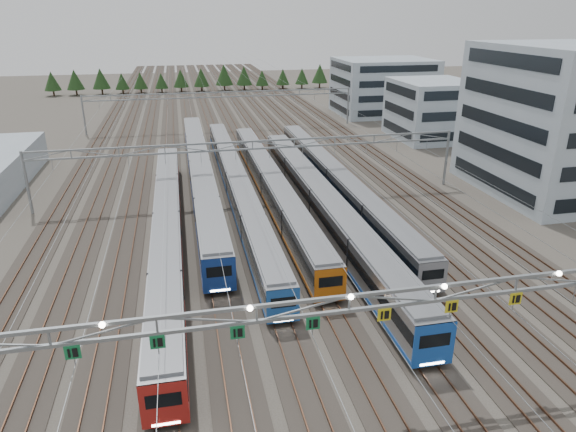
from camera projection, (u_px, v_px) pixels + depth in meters
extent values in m
plane|color=#47423A|center=(344.00, 401.00, 33.33)|extent=(400.00, 400.00, 0.00)
cube|color=#2D2823|center=(218.00, 116.00, 124.17)|extent=(54.00, 260.00, 0.08)
cube|color=brown|center=(108.00, 120.00, 119.21)|extent=(0.08, 260.00, 0.16)
cube|color=brown|center=(319.00, 111.00, 129.03)|extent=(0.08, 260.00, 0.16)
cube|color=brown|center=(215.00, 115.00, 123.99)|extent=(0.08, 260.00, 0.16)
cube|color=brown|center=(220.00, 115.00, 124.26)|extent=(0.08, 260.00, 0.16)
cube|color=black|center=(169.00, 240.00, 55.64)|extent=(2.37, 54.16, 0.36)
cube|color=#A1A3A9|center=(167.00, 226.00, 55.00)|extent=(2.78, 55.27, 3.13)
cube|color=black|center=(167.00, 222.00, 54.86)|extent=(2.84, 54.99, 0.94)
cube|color=#AE1F1A|center=(168.00, 237.00, 55.49)|extent=(2.83, 54.99, 0.35)
cube|color=slate|center=(166.00, 211.00, 54.38)|extent=(2.51, 54.16, 0.25)
cube|color=#AE1F1A|center=(164.00, 405.00, 29.94)|extent=(2.80, 0.12, 3.13)
cube|color=black|center=(164.00, 400.00, 29.77)|extent=(2.09, 0.10, 0.94)
cube|color=white|center=(166.00, 424.00, 30.39)|extent=(1.67, 0.06, 0.15)
cube|color=black|center=(201.00, 184.00, 73.96)|extent=(2.49, 62.34, 0.38)
cube|color=#A1A3A9|center=(200.00, 172.00, 73.28)|extent=(2.93, 63.61, 3.29)
cube|color=black|center=(200.00, 169.00, 73.14)|extent=(2.99, 63.29, 0.99)
cube|color=navy|center=(201.00, 181.00, 73.80)|extent=(2.98, 63.29, 0.37)
cube|color=slate|center=(199.00, 160.00, 72.64)|extent=(2.63, 62.34, 0.26)
cube|color=navy|center=(219.00, 275.00, 44.43)|extent=(2.95, 0.12, 3.29)
cube|color=black|center=(219.00, 272.00, 44.26)|extent=(2.19, 0.10, 0.99)
cube|color=white|center=(220.00, 290.00, 44.91)|extent=(1.76, 0.06, 0.16)
cube|color=black|center=(237.00, 194.00, 69.76)|extent=(2.25, 62.61, 0.34)
cube|color=#A1A3A9|center=(236.00, 183.00, 69.14)|extent=(2.65, 63.89, 2.98)
cube|color=black|center=(236.00, 180.00, 69.01)|extent=(2.71, 63.57, 0.90)
cube|color=#1F54A9|center=(237.00, 191.00, 69.61)|extent=(2.70, 63.57, 0.33)
cube|color=slate|center=(236.00, 171.00, 68.56)|extent=(2.38, 62.61, 0.24)
cube|color=#1F54A9|center=(283.00, 306.00, 40.17)|extent=(2.67, 0.12, 2.98)
cube|color=black|center=(283.00, 302.00, 40.01)|extent=(1.99, 0.10, 0.90)
cube|color=white|center=(283.00, 321.00, 40.60)|extent=(1.59, 0.06, 0.14)
cube|color=black|center=(272.00, 196.00, 68.99)|extent=(2.35, 54.71, 0.36)
cube|color=#A1A3A9|center=(271.00, 184.00, 68.35)|extent=(2.77, 55.82, 3.12)
cube|color=black|center=(271.00, 181.00, 68.21)|extent=(2.83, 55.54, 0.94)
cube|color=#CC6112|center=(272.00, 193.00, 68.83)|extent=(2.82, 55.54, 0.35)
cube|color=slate|center=(271.00, 172.00, 67.73)|extent=(2.49, 54.71, 0.25)
cube|color=#CC6112|center=(330.00, 285.00, 43.03)|extent=(2.79, 0.12, 3.12)
cube|color=black|center=(331.00, 282.00, 42.87)|extent=(2.08, 0.10, 0.94)
cube|color=white|center=(330.00, 300.00, 43.48)|extent=(1.66, 0.06, 0.15)
cube|color=black|center=(321.00, 218.00, 61.79)|extent=(2.57, 56.33, 0.39)
cube|color=#A1A3A9|center=(322.00, 203.00, 61.09)|extent=(3.03, 57.48, 3.41)
cube|color=black|center=(322.00, 200.00, 60.94)|extent=(3.09, 57.19, 1.03)
cube|color=blue|center=(321.00, 214.00, 61.62)|extent=(3.08, 57.19, 0.38)
cube|color=slate|center=(322.00, 188.00, 60.42)|extent=(2.73, 56.33, 0.27)
cube|color=blue|center=(434.00, 345.00, 35.02)|extent=(3.05, 0.12, 3.41)
cube|color=black|center=(435.00, 340.00, 34.84)|extent=(2.27, 0.10, 1.03)
cube|color=white|center=(432.00, 364.00, 35.52)|extent=(1.82, 0.06, 0.16)
cube|color=black|center=(335.00, 191.00, 70.89)|extent=(2.31, 56.11, 0.35)
cube|color=#A1A3A9|center=(336.00, 180.00, 70.26)|extent=(2.71, 57.26, 3.05)
cube|color=black|center=(336.00, 177.00, 70.13)|extent=(2.77, 56.97, 0.92)
cube|color=gray|center=(335.00, 188.00, 70.74)|extent=(2.76, 56.97, 0.34)
cube|color=slate|center=(336.00, 168.00, 69.66)|extent=(2.44, 56.11, 0.24)
cube|color=gray|center=(432.00, 278.00, 44.30)|extent=(2.73, 0.12, 3.05)
cube|color=black|center=(433.00, 274.00, 44.14)|extent=(2.04, 0.10, 0.92)
cube|color=white|center=(431.00, 292.00, 44.74)|extent=(1.63, 0.06, 0.15)
cube|color=gray|center=(350.00, 296.00, 30.44)|extent=(56.00, 0.22, 0.22)
cube|color=gray|center=(349.00, 311.00, 30.81)|extent=(56.00, 0.22, 0.22)
cube|color=#16723D|center=(73.00, 352.00, 27.85)|extent=(0.85, 0.06, 0.85)
cube|color=#16723D|center=(158.00, 342.00, 28.72)|extent=(0.85, 0.06, 0.85)
cube|color=#16723D|center=(238.00, 332.00, 29.59)|extent=(0.85, 0.06, 0.85)
cube|color=#16723D|center=(313.00, 323.00, 30.45)|extent=(0.85, 0.06, 0.85)
cube|color=gold|center=(384.00, 315.00, 31.32)|extent=(0.85, 0.06, 0.85)
cube|color=gold|center=(452.00, 306.00, 32.19)|extent=(0.85, 0.06, 0.85)
cube|color=gold|center=(516.00, 299.00, 33.06)|extent=(0.85, 0.06, 0.85)
cylinder|color=gray|center=(27.00, 183.00, 62.79)|extent=(0.36, 0.36, 8.00)
cylinder|color=gray|center=(446.00, 158.00, 73.59)|extent=(0.36, 0.36, 8.00)
cube|color=gray|center=(252.00, 141.00, 66.78)|extent=(56.00, 0.22, 0.22)
cube|color=gray|center=(253.00, 149.00, 67.15)|extent=(56.00, 0.22, 0.22)
cylinder|color=gray|center=(84.00, 115.00, 103.67)|extent=(0.36, 0.36, 8.00)
cylinder|color=gray|center=(348.00, 106.00, 114.47)|extent=(0.36, 0.36, 8.00)
cube|color=gray|center=(222.00, 92.00, 107.66)|extent=(56.00, 0.22, 0.22)
cube|color=gray|center=(222.00, 97.00, 108.03)|extent=(56.00, 0.22, 0.22)
cube|color=#98A9B6|center=(560.00, 121.00, 68.81)|extent=(18.00, 22.00, 19.70)
cube|color=#98A9B6|center=(432.00, 110.00, 100.76)|extent=(14.00, 16.00, 11.21)
cube|color=#98A9B6|center=(383.00, 86.00, 125.34)|extent=(22.00, 18.00, 13.01)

